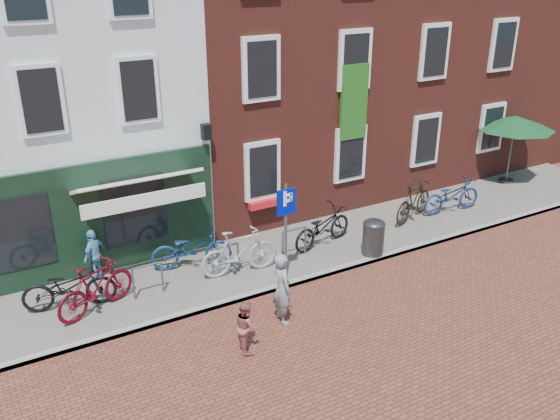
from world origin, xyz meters
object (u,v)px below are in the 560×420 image
bicycle_0 (69,286)px  parking_sign (286,218)px  bicycle_2 (192,248)px  bicycle_5 (414,201)px  bicycle_4 (322,227)px  bicycle_6 (451,196)px  litter_bin (373,235)px  boy (246,326)px  parasol (516,120)px  cafe_person (94,255)px  bicycle_1 (95,288)px  bicycle_3 (239,252)px  woman (282,288)px

bicycle_0 → parking_sign: bearing=-92.5°
bicycle_2 → bicycle_5: (6.99, -0.45, 0.06)m
bicycle_4 → bicycle_6: bearing=-103.5°
litter_bin → boy: bearing=-157.3°
parasol → boy: size_ratio=2.35×
cafe_person → bicycle_1: 1.51m
bicycle_4 → bicycle_6: size_ratio=1.00×
parasol → bicycle_2: (-12.08, -0.42, -1.69)m
bicycle_1 → bicycle_6: (11.03, 0.26, -0.06)m
boy → bicycle_5: bearing=-57.1°
parking_sign → bicycle_2: parking_sign is taller
boy → bicycle_3: bearing=-14.5°
litter_bin → bicycle_6: bicycle_6 is taller
boy → bicycle_2: bearing=4.5°
parasol → boy: bearing=-161.6°
bicycle_0 → bicycle_3: (4.06, -0.47, 0.06)m
parking_sign → bicycle_5: (5.21, 1.29, -1.09)m
litter_bin → bicycle_5: (2.47, 1.23, 0.05)m
bicycle_3 → bicycle_6: size_ratio=0.97×
bicycle_2 → bicycle_4: size_ratio=1.00×
woman → bicycle_3: 2.25m
boy → bicycle_0: 4.34m
woman → cafe_person: 4.91m
parking_sign → bicycle_5: size_ratio=1.27×
cafe_person → bicycle_0: cafe_person is taller
litter_bin → parking_sign: (-2.74, -0.06, 1.14)m
parasol → bicycle_0: size_ratio=1.30×
parking_sign → boy: 3.09m
bicycle_4 → parking_sign: bearing=109.6°
boy → bicycle_0: size_ratio=0.55×
bicycle_3 → litter_bin: bearing=-97.0°
bicycle_0 → bicycle_2: same height
bicycle_4 → bicycle_5: (3.37, 0.11, 0.06)m
bicycle_3 → bicycle_5: bearing=-80.3°
bicycle_2 → bicycle_3: size_ratio=1.03×
parasol → bicycle_3: (-11.15, -1.29, -1.63)m
litter_bin → cafe_person: size_ratio=0.80×
parasol → woman: size_ratio=1.61×
woman → cafe_person: size_ratio=1.24×
parking_sign → bicycle_0: bearing=164.7°
parking_sign → bicycle_3: (-0.84, 0.87, -1.09)m
boy → bicycle_6: size_ratio=0.55×
parasol → bicycle_2: 12.21m
boy → cafe_person: size_ratio=0.85×
parking_sign → bicycle_3: size_ratio=1.27×
litter_bin → parking_sign: bearing=-178.7°
woman → bicycle_4: size_ratio=0.81×
woman → bicycle_2: (-0.88, 3.12, -0.19)m
bicycle_0 → bicycle_4: size_ratio=1.00×
bicycle_0 → bicycle_6: bearing=-78.2°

